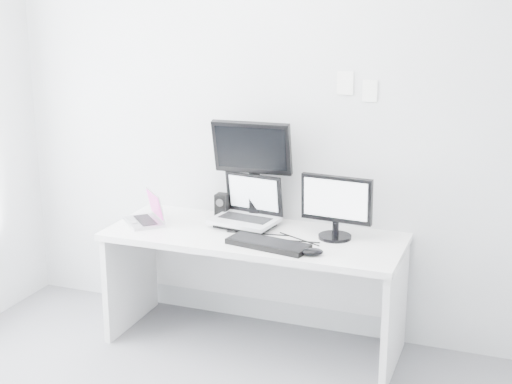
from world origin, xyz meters
TOP-DOWN VIEW (x-y plane):
  - back_wall at (0.00, 1.60)m, footprint 3.60×0.00m
  - desk at (0.00, 1.25)m, footprint 1.80×0.70m
  - macbook at (-0.73, 1.20)m, footprint 0.35×0.35m
  - speaker at (-0.31, 1.48)m, footprint 0.10×0.10m
  - dell_laptop at (-0.10, 1.35)m, footprint 0.43×0.36m
  - rear_monitor at (-0.09, 1.47)m, footprint 0.50×0.20m
  - samsung_monitor at (0.48, 1.34)m, footprint 0.44×0.23m
  - keyboard at (0.16, 1.06)m, footprint 0.51×0.26m
  - mouse at (0.43, 1.01)m, footprint 0.15×0.12m
  - wall_note_0 at (0.45, 1.59)m, footprint 0.10×0.00m
  - wall_note_1 at (0.60, 1.59)m, footprint 0.09×0.00m

SIDE VIEW (x-z plane):
  - desk at x=0.00m, z-range 0.00..0.73m
  - keyboard at x=0.16m, z-range 0.73..0.76m
  - mouse at x=0.43m, z-range 0.73..0.77m
  - speaker at x=-0.31m, z-range 0.73..0.89m
  - macbook at x=-0.73m, z-range 0.73..0.94m
  - dell_laptop at x=-0.10m, z-range 0.73..1.06m
  - samsung_monitor at x=0.48m, z-range 0.73..1.12m
  - rear_monitor at x=-0.09m, z-range 0.73..1.40m
  - back_wall at x=0.00m, z-range -0.45..3.15m
  - wall_note_1 at x=0.60m, z-range 1.52..1.65m
  - wall_note_0 at x=0.45m, z-range 1.55..1.69m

